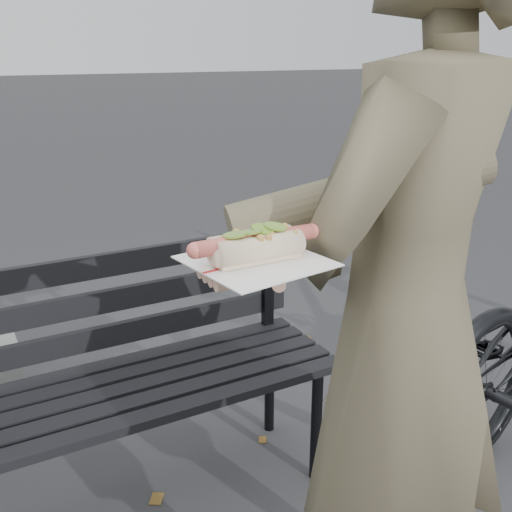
# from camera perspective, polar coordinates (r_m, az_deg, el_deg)

# --- Properties ---
(park_bench) EXTENTS (1.50, 0.44, 0.88)m
(park_bench) POSITION_cam_1_polar(r_m,az_deg,el_deg) (2.05, -14.12, -10.40)
(park_bench) COLOR black
(park_bench) RESTS_ON ground
(person) EXTENTS (0.80, 0.66, 1.89)m
(person) POSITION_cam_1_polar(r_m,az_deg,el_deg) (1.33, 13.95, -6.87)
(person) COLOR brown
(person) RESTS_ON ground
(held_hotdog) EXTENTS (0.64, 0.32, 0.20)m
(held_hotdog) POSITION_cam_1_polar(r_m,az_deg,el_deg) (1.06, 7.82, 4.48)
(held_hotdog) COLOR brown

